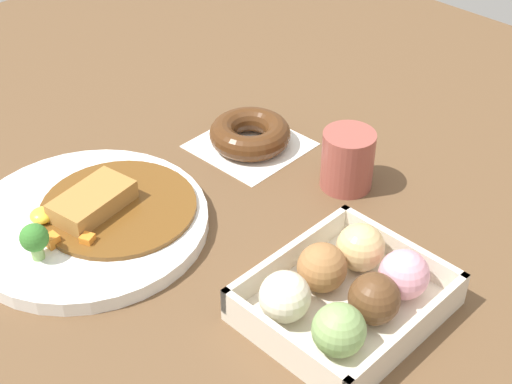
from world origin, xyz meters
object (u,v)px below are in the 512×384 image
(curry_plate, at_px, (90,220))
(donut_box, at_px, (347,292))
(chocolate_ring_donut, at_px, (250,135))
(coffee_mug, at_px, (348,160))

(curry_plate, bearing_deg, donut_box, -70.23)
(donut_box, xyz_separation_m, chocolate_ring_donut, (0.15, 0.30, -0.01))
(coffee_mug, bearing_deg, donut_box, -140.86)
(donut_box, relative_size, chocolate_ring_donut, 1.39)
(donut_box, distance_m, coffee_mug, 0.23)
(curry_plate, relative_size, chocolate_ring_donut, 2.02)
(curry_plate, distance_m, coffee_mug, 0.33)
(curry_plate, relative_size, donut_box, 1.45)
(curry_plate, xyz_separation_m, chocolate_ring_donut, (0.26, -0.01, 0.01))
(coffee_mug, bearing_deg, chocolate_ring_donut, 98.42)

